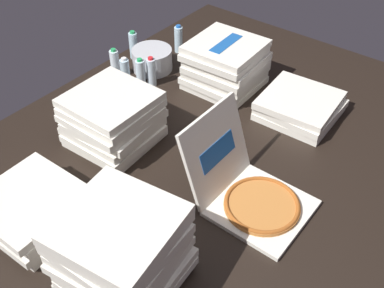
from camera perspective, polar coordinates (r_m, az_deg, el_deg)
name	(u,v)px	position (r m, az deg, el deg)	size (l,w,h in m)	color
ground_plane	(209,172)	(2.32, 2.21, -3.57)	(3.20, 2.40, 0.02)	black
open_pizza_box	(249,191)	(2.12, 7.25, -5.93)	(0.41, 0.55, 0.42)	silver
pizza_stack_center_far	(34,208)	(2.15, -19.34, -7.62)	(0.45, 0.44, 0.17)	silver
pizza_stack_left_far	(300,106)	(2.70, 13.46, 4.64)	(0.44, 0.44, 0.12)	silver
pizza_stack_left_near	(225,65)	(2.85, 4.24, 9.88)	(0.45, 0.45, 0.29)	silver
pizza_stack_right_mid	(113,120)	(2.43, -9.96, 3.03)	(0.45, 0.45, 0.29)	silver
pizza_stack_left_mid	(122,251)	(1.79, -8.85, -13.21)	(0.48, 0.47, 0.37)	silver
ice_bucket	(152,59)	(3.06, -5.04, 10.59)	(0.27, 0.27, 0.14)	#B7BABF
water_bottle_0	(133,45)	(3.19, -7.40, 12.25)	(0.06, 0.06, 0.20)	silver
water_bottle_1	(179,39)	(3.24, -1.71, 13.07)	(0.06, 0.06, 0.20)	silver
water_bottle_2	(151,72)	(2.88, -5.15, 9.04)	(0.06, 0.06, 0.20)	silver
water_bottle_3	(125,73)	(2.90, -8.42, 8.90)	(0.06, 0.06, 0.20)	silver
water_bottle_4	(141,74)	(2.88, -6.50, 8.83)	(0.06, 0.06, 0.20)	silver
water_bottle_5	(115,63)	(3.00, -9.70, 9.99)	(0.06, 0.06, 0.20)	white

